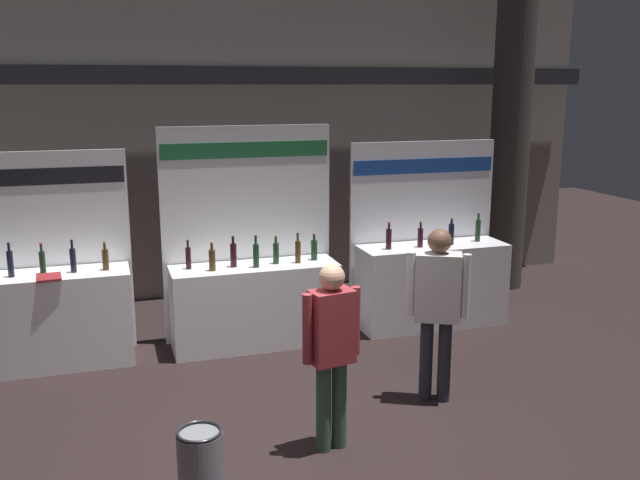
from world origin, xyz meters
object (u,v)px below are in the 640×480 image
object	(u,v)px
exhibitor_booth_0	(48,311)
exhibitor_booth_1	(254,294)
trash_bin	(201,468)
visitor_1	(437,299)
visitor_5	(332,343)
exhibitor_booth_2	(430,277)

from	to	relation	value
exhibitor_booth_0	exhibitor_booth_1	distance (m)	2.23
trash_bin	visitor_1	size ratio (longest dim) A/B	0.35
exhibitor_booth_0	visitor_1	xyz separation A→B (m)	(3.55, -2.04, 0.41)
trash_bin	visitor_5	xyz separation A→B (m)	(1.14, 0.50, 0.63)
exhibitor_booth_2	trash_bin	distance (m)	4.52
exhibitor_booth_1	exhibitor_booth_2	world-z (taller)	exhibitor_booth_1
exhibitor_booth_0	exhibitor_booth_2	world-z (taller)	exhibitor_booth_2
exhibitor_booth_0	visitor_1	size ratio (longest dim) A/B	1.36
exhibitor_booth_0	visitor_5	xyz separation A→B (m)	(2.32, -2.61, 0.32)
exhibitor_booth_2	trash_bin	xyz separation A→B (m)	(-3.30, -3.07, -0.31)
exhibitor_booth_2	visitor_5	size ratio (longest dim) A/B	1.44
exhibitor_booth_0	trash_bin	world-z (taller)	exhibitor_booth_0
trash_bin	visitor_1	bearing A→B (deg)	24.28
exhibitor_booth_1	trash_bin	bearing A→B (deg)	-108.98
exhibitor_booth_2	visitor_1	xyz separation A→B (m)	(-0.93, -2.01, 0.41)
exhibitor_booth_1	visitor_5	size ratio (longest dim) A/B	1.58
exhibitor_booth_0	trash_bin	size ratio (longest dim) A/B	3.84
exhibitor_booth_2	exhibitor_booth_0	bearing A→B (deg)	179.59
exhibitor_booth_2	visitor_5	xyz separation A→B (m)	(-2.16, -2.58, 0.32)
visitor_5	exhibitor_booth_1	bearing A→B (deg)	82.03
exhibitor_booth_1	visitor_1	bearing A→B (deg)	-56.37
exhibitor_booth_2	visitor_5	distance (m)	3.38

